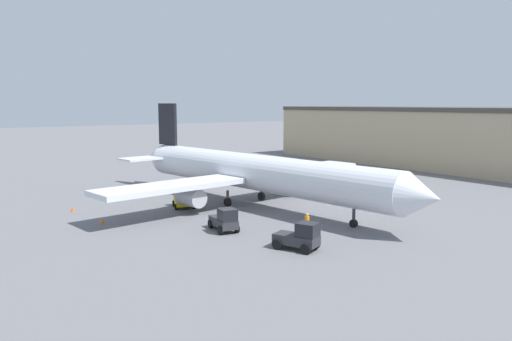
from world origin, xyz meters
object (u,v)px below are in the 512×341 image
(ground_crew_worker, at_px, (307,223))
(safety_cone_near, at_px, (73,209))
(pushback_tug, at_px, (225,220))
(belt_loader_truck, at_px, (184,198))
(safety_cone_far, at_px, (103,221))
(baggage_tug, at_px, (300,237))
(airplane, at_px, (250,172))

(ground_crew_worker, relative_size, safety_cone_near, 3.21)
(ground_crew_worker, distance_m, pushback_tug, 6.90)
(belt_loader_truck, relative_size, safety_cone_far, 5.50)
(safety_cone_near, bearing_deg, baggage_tug, 22.88)
(safety_cone_near, bearing_deg, belt_loader_truck, 63.67)
(safety_cone_near, distance_m, safety_cone_far, 6.95)
(belt_loader_truck, bearing_deg, baggage_tug, 19.13)
(baggage_tug, xyz_separation_m, safety_cone_far, (-16.27, -9.13, -0.72))
(belt_loader_truck, height_order, pushback_tug, belt_loader_truck)
(baggage_tug, distance_m, safety_cone_near, 25.18)
(baggage_tug, distance_m, safety_cone_far, 18.67)
(airplane, distance_m, pushback_tug, 11.67)
(ground_crew_worker, relative_size, belt_loader_truck, 0.58)
(baggage_tug, xyz_separation_m, pushback_tug, (-7.84, -1.58, -0.04))
(safety_cone_near, bearing_deg, safety_cone_far, 5.44)
(airplane, bearing_deg, baggage_tug, -29.72)
(belt_loader_truck, bearing_deg, pushback_tug, 10.47)
(pushback_tug, height_order, safety_cone_near, pushback_tug)
(ground_crew_worker, relative_size, baggage_tug, 0.49)
(belt_loader_truck, distance_m, safety_cone_near, 11.01)
(baggage_tug, relative_size, belt_loader_truck, 1.20)
(ground_crew_worker, height_order, pushback_tug, pushback_tug)
(airplane, bearing_deg, safety_cone_near, -121.37)
(ground_crew_worker, relative_size, pushback_tug, 0.49)
(airplane, relative_size, ground_crew_worker, 23.80)
(airplane, height_order, baggage_tug, airplane)
(safety_cone_far, bearing_deg, pushback_tug, 41.86)
(belt_loader_truck, relative_size, pushback_tug, 0.85)
(pushback_tug, bearing_deg, belt_loader_truck, -178.51)
(belt_loader_truck, height_order, safety_cone_far, belt_loader_truck)
(airplane, height_order, ground_crew_worker, airplane)
(ground_crew_worker, xyz_separation_m, pushback_tug, (-4.75, -5.00, 0.01))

